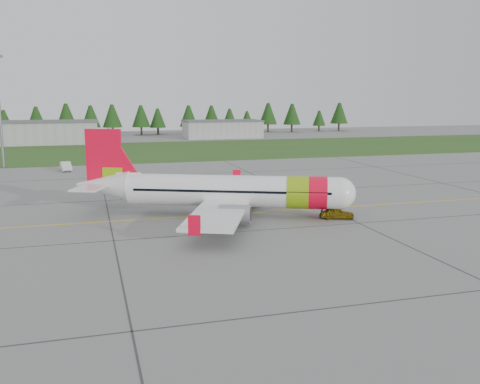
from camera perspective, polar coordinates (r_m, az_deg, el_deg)
name	(u,v)px	position (r m, az deg, el deg)	size (l,w,h in m)	color
ground	(268,230)	(53.32, 3.02, -4.04)	(320.00, 320.00, 0.00)	gray
aircraft	(226,191)	(59.09, -1.53, 0.09)	(29.85, 28.34, 9.50)	white
follow_me_car	(337,202)	(58.55, 10.36, -1.10)	(1.45, 1.23, 3.61)	gold
service_van	(65,157)	(99.86, -18.14, 3.55)	(1.70, 1.61, 4.88)	silver
grass_strip	(159,150)	(132.57, -8.62, 4.40)	(320.00, 50.00, 0.03)	#30561E
taxi_guideline	(245,213)	(60.73, 0.57, -2.25)	(120.00, 0.25, 0.02)	gold
hangar_west	(38,133)	(159.69, -20.78, 5.90)	(32.00, 14.00, 6.00)	#A8A8A3
hangar_east	(222,130)	(172.34, -1.91, 6.68)	(24.00, 12.00, 5.20)	#A8A8A3
floodlight_mast	(0,113)	(107.94, -24.26, 7.65)	(0.50, 0.50, 20.00)	slate
treeline	(137,120)	(187.78, -10.92, 7.52)	(160.00, 8.00, 10.00)	#1C3F14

